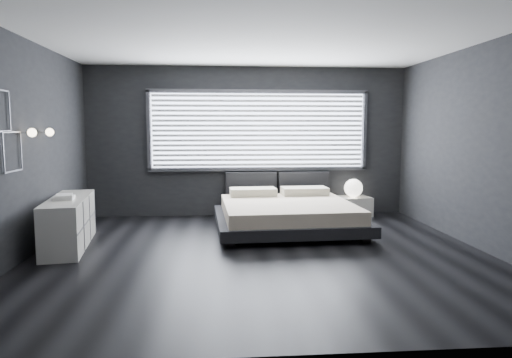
{
  "coord_description": "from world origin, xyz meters",
  "views": [
    {
      "loc": [
        -0.55,
        -5.89,
        1.66
      ],
      "look_at": [
        0.0,
        0.85,
        0.9
      ],
      "focal_mm": 32.0,
      "sensor_mm": 36.0,
      "label": 1
    }
  ],
  "objects": [
    {
      "name": "room",
      "position": [
        0.0,
        0.0,
        1.4
      ],
      "size": [
        6.04,
        6.0,
        2.8
      ],
      "color": "black",
      "rests_on": "ground"
    },
    {
      "name": "window",
      "position": [
        0.2,
        2.7,
        1.61
      ],
      "size": [
        4.14,
        0.09,
        1.52
      ],
      "color": "white",
      "rests_on": "ground"
    },
    {
      "name": "headboard",
      "position": [
        0.55,
        2.64,
        0.57
      ],
      "size": [
        1.96,
        0.16,
        0.52
      ],
      "color": "black",
      "rests_on": "ground"
    },
    {
      "name": "sconce_near",
      "position": [
        -2.88,
        0.05,
        1.6
      ],
      "size": [
        0.18,
        0.11,
        0.11
      ],
      "color": "silver",
      "rests_on": "ground"
    },
    {
      "name": "sconce_far",
      "position": [
        -2.88,
        0.65,
        1.6
      ],
      "size": [
        0.18,
        0.11,
        0.11
      ],
      "color": "silver",
      "rests_on": "ground"
    },
    {
      "name": "wall_art_upper",
      "position": [
        -2.98,
        -0.55,
        1.85
      ],
      "size": [
        0.01,
        0.48,
        0.48
      ],
      "color": "#47474C",
      "rests_on": "ground"
    },
    {
      "name": "wall_art_lower",
      "position": [
        -2.98,
        -0.3,
        1.38
      ],
      "size": [
        0.01,
        0.48,
        0.48
      ],
      "color": "#47474C",
      "rests_on": "ground"
    },
    {
      "name": "bed",
      "position": [
        0.55,
        1.39,
        0.28
      ],
      "size": [
        2.39,
        2.29,
        0.59
      ],
      "color": "black",
      "rests_on": "ground"
    },
    {
      "name": "nightstand",
      "position": [
        1.98,
        2.5,
        0.18
      ],
      "size": [
        0.68,
        0.59,
        0.36
      ],
      "primitive_type": "cube",
      "rotation": [
        0.0,
        0.0,
        0.14
      ],
      "color": "silver",
      "rests_on": "ground"
    },
    {
      "name": "orb_lamp",
      "position": [
        1.98,
        2.45,
        0.53
      ],
      "size": [
        0.34,
        0.34,
        0.34
      ],
      "primitive_type": "sphere",
      "color": "white",
      "rests_on": "nightstand"
    },
    {
      "name": "dresser",
      "position": [
        -2.65,
        0.58,
        0.34
      ],
      "size": [
        0.71,
        1.77,
        0.69
      ],
      "color": "silver",
      "rests_on": "ground"
    },
    {
      "name": "book_stack",
      "position": [
        -2.66,
        0.46,
        0.72
      ],
      "size": [
        0.3,
        0.37,
        0.07
      ],
      "color": "silver",
      "rests_on": "dresser"
    }
  ]
}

